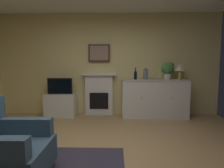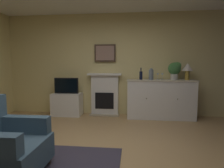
{
  "view_description": "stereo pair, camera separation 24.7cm",
  "coord_description": "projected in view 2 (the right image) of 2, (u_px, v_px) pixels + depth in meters",
  "views": [
    {
      "loc": [
        0.26,
        -2.37,
        1.3
      ],
      "look_at": [
        0.18,
        0.65,
        1.0
      ],
      "focal_mm": 29.92,
      "sensor_mm": 36.0,
      "label": 1
    },
    {
      "loc": [
        0.51,
        -2.35,
        1.3
      ],
      "look_at": [
        0.18,
        0.65,
        1.0
      ],
      "focal_mm": 29.92,
      "sensor_mm": 36.0,
      "label": 2
    }
  ],
  "objects": [
    {
      "name": "armchair",
      "position": [
        2.0,
        145.0,
        2.15
      ],
      "size": [
        0.82,
        0.79,
        0.92
      ],
      "color": "#3F596B",
      "rests_on": "ground_plane"
    },
    {
      "name": "vase_decorative",
      "position": [
        151.0,
        74.0,
        4.5
      ],
      "size": [
        0.11,
        0.11,
        0.28
      ],
      "color": "slate",
      "rests_on": "sideboard_cabinet"
    },
    {
      "name": "wine_glass_left",
      "position": [
        158.0,
        75.0,
        4.51
      ],
      "size": [
        0.07,
        0.07,
        0.16
      ],
      "color": "silver",
      "rests_on": "sideboard_cabinet"
    },
    {
      "name": "tv_set",
      "position": [
        66.0,
        86.0,
        4.8
      ],
      "size": [
        0.62,
        0.07,
        0.4
      ],
      "color": "black",
      "rests_on": "tv_cabinet"
    },
    {
      "name": "wall_rear",
      "position": [
        113.0,
        65.0,
        4.93
      ],
      "size": [
        5.84,
        0.06,
        2.64
      ],
      "primitive_type": "cube",
      "color": "#EAD68C",
      "rests_on": "ground_plane"
    },
    {
      "name": "table_lamp",
      "position": [
        187.0,
        68.0,
        4.45
      ],
      "size": [
        0.26,
        0.26,
        0.4
      ],
      "color": "#B79338",
      "rests_on": "sideboard_cabinet"
    },
    {
      "name": "wine_glass_center",
      "position": [
        162.0,
        75.0,
        4.53
      ],
      "size": [
        0.07,
        0.07,
        0.16
      ],
      "color": "silver",
      "rests_on": "sideboard_cabinet"
    },
    {
      "name": "ground_plane",
      "position": [
        94.0,
        166.0,
        2.52
      ],
      "size": [
        5.84,
        5.22,
        0.1
      ],
      "primitive_type": "cube",
      "color": "tan",
      "rests_on": "ground"
    },
    {
      "name": "sideboard_cabinet",
      "position": [
        160.0,
        99.0,
        4.59
      ],
      "size": [
        1.64,
        0.49,
        0.96
      ],
      "color": "white",
      "rests_on": "ground_plane"
    },
    {
      "name": "potted_plant_small",
      "position": [
        175.0,
        69.0,
        4.52
      ],
      "size": [
        0.3,
        0.3,
        0.43
      ],
      "color": "beige",
      "rests_on": "sideboard_cabinet"
    },
    {
      "name": "fireplace_unit",
      "position": [
        105.0,
        94.0,
        4.91
      ],
      "size": [
        0.87,
        0.3,
        1.1
      ],
      "color": "white",
      "rests_on": "ground_plane"
    },
    {
      "name": "tv_cabinet",
      "position": [
        67.0,
        104.0,
        4.88
      ],
      "size": [
        0.75,
        0.42,
        0.58
      ],
      "color": "white",
      "rests_on": "ground_plane"
    },
    {
      "name": "framed_picture",
      "position": [
        105.0,
        53.0,
        4.84
      ],
      "size": [
        0.55,
        0.04,
        0.45
      ],
      "color": "#473323"
    },
    {
      "name": "wine_bottle",
      "position": [
        141.0,
        75.0,
        4.58
      ],
      "size": [
        0.08,
        0.08,
        0.29
      ],
      "color": "black",
      "rests_on": "sideboard_cabinet"
    }
  ]
}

